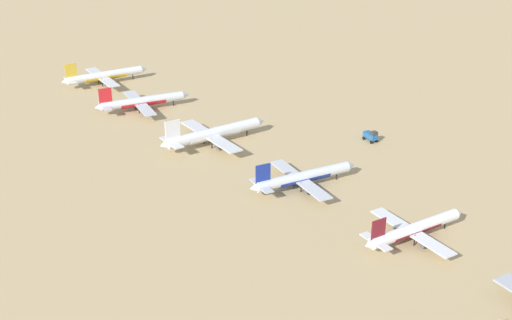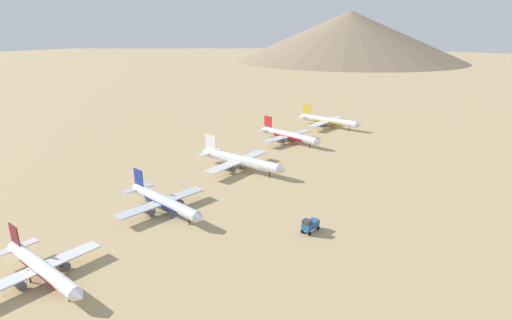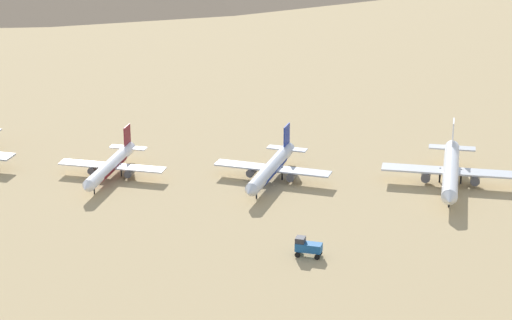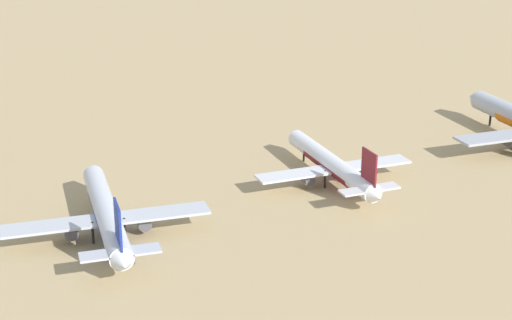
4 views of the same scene
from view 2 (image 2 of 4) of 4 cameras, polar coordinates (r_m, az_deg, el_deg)
The scene contains 8 objects.
ground_plane at distance 120.12m, azimuth -12.35°, elevation -7.25°, with size 1800.00×1800.00×0.00m, color tan.
parked_jet_2 at distance 97.96m, azimuth -27.93°, elevation -13.29°, with size 32.01×25.96×9.24m.
parked_jet_3 at distance 119.38m, azimuth -12.84°, elevation -5.71°, with size 34.53×28.13×9.96m.
parked_jet_4 at distance 150.07m, azimuth -2.23°, elevation -0.05°, with size 39.44×31.96×11.39m.
parked_jet_5 at distance 186.61m, azimuth 4.66°, elevation 3.47°, with size 36.15×29.52×10.44m.
parked_jet_6 at distance 218.63m, azimuth 10.13°, elevation 5.46°, with size 37.07×30.06×10.70m.
service_truck at distance 107.20m, azimuth 7.60°, elevation -8.99°, with size 2.98×5.34×3.90m.
desert_hill_2 at distance 669.37m, azimuth 13.01°, elevation 16.62°, with size 349.69×349.69×74.15m, color #847056.
Camera 2 is at (84.26, -68.89, 50.83)m, focal length 28.45 mm.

